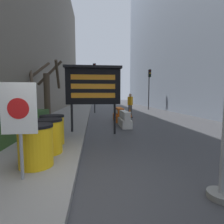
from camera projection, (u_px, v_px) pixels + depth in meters
ground_plane at (74, 191)px, 3.08m from camera, size 120.00×120.00×0.00m
hedge_strip at (21, 123)px, 7.31m from camera, size 0.90×5.62×0.75m
bare_tree at (46, 89)px, 10.48m from camera, size 2.11×2.63×3.74m
barrel_drum_foreground at (36, 145)px, 3.78m from camera, size 0.74×0.74×0.92m
barrel_drum_middle at (48, 136)px, 4.65m from camera, size 0.74×0.74×0.92m
barrel_drum_back at (52, 130)px, 5.51m from camera, size 0.74×0.74×0.92m
warning_sign at (19, 115)px, 3.10m from camera, size 0.62×0.08×1.77m
message_board at (93, 86)px, 7.36m from camera, size 2.41×0.36×2.91m
jersey_barrier_white at (125, 120)px, 9.43m from camera, size 0.50×1.74×0.83m
jersey_barrier_orange_far at (119, 115)px, 11.40m from camera, size 0.64×1.74×0.88m
traffic_cone_near at (130, 113)px, 13.26m from camera, size 0.39×0.39×0.69m
traffic_light_near_curb at (94, 78)px, 16.33m from camera, size 0.28×0.44×4.59m
traffic_light_far_side at (149, 81)px, 20.06m from camera, size 0.28×0.45×4.59m
pedestrian_worker at (130, 103)px, 14.32m from camera, size 0.49×0.56×1.82m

